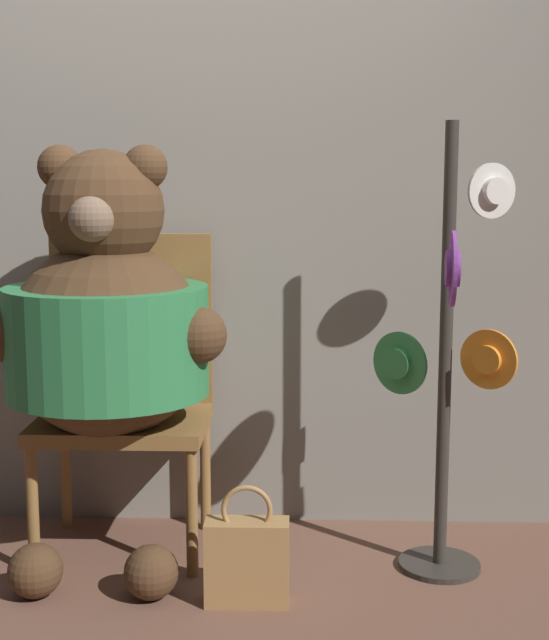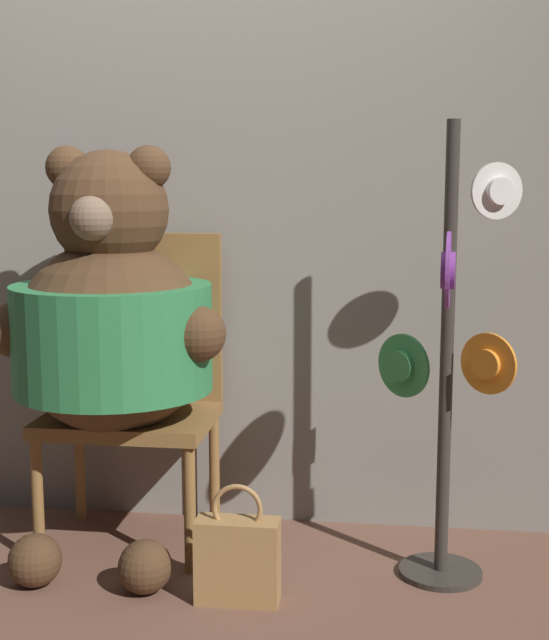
% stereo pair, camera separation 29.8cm
% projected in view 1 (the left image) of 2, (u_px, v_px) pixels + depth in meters
% --- Properties ---
extents(ground_plane, '(14.00, 14.00, 0.00)m').
position_uv_depth(ground_plane, '(183.00, 574.00, 3.02)').
color(ground_plane, brown).
extents(wall_back, '(8.00, 0.10, 2.40)m').
position_uv_depth(wall_back, '(197.00, 213.00, 3.39)').
color(wall_back, gray).
rests_on(wall_back, ground_plane).
extents(chair, '(0.60, 0.48, 1.13)m').
position_uv_depth(chair, '(127.00, 382.00, 3.23)').
color(chair, olive).
rests_on(chair, ground_plane).
extents(teddy_bear, '(0.83, 0.74, 1.44)m').
position_uv_depth(teddy_bear, '(107.00, 327.00, 3.02)').
color(teddy_bear, '#4C331E').
rests_on(teddy_bear, ground_plane).
extents(hat_display_rack, '(0.46, 0.49, 1.51)m').
position_uv_depth(hat_display_rack, '(448.00, 367.00, 2.95)').
color(hat_display_rack, '#332D28').
rests_on(hat_display_rack, ground_plane).
extents(handbag_on_ground, '(0.26, 0.11, 0.39)m').
position_uv_depth(handbag_on_ground, '(247.00, 560.00, 2.79)').
color(handbag_on_ground, '#A87A47').
rests_on(handbag_on_ground, ground_plane).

